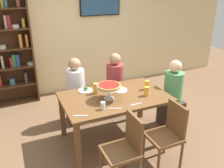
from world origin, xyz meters
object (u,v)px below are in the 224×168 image
object	(u,v)px
beer_glass_amber_tall	(147,91)
cutlery_knife_near	(136,104)
diner_far_left	(76,95)
chair_near_right	(168,132)
diner_head_east	(172,98)
salad_plate_far_diner	(85,90)
beer_glass_amber_spare	(96,88)
water_glass_clear_near	(103,106)
beer_glass_amber_short	(147,85)
cutlery_knife_far	(115,108)
cutlery_fork_near	(104,89)
deep_dish_pizza_stand	(109,87)
dining_table	(115,101)
salad_plate_near_diner	(119,89)
television	(100,3)
cutlery_fork_far	(81,116)
chair_near_left	(125,146)
diner_far_right	(115,89)
bookshelf	(1,48)

from	to	relation	value
beer_glass_amber_tall	cutlery_knife_near	xyz separation A→B (m)	(-0.27, -0.18, -0.07)
diner_far_left	chair_near_right	xyz separation A→B (m)	(0.77, -1.54, -0.01)
diner_head_east	salad_plate_far_diner	size ratio (longest dim) A/B	5.39
diner_head_east	beer_glass_amber_spare	bearing A→B (deg)	-8.75
water_glass_clear_near	beer_glass_amber_short	bearing A→B (deg)	20.45
cutlery_knife_near	cutlery_knife_far	bearing A→B (deg)	176.85
beer_glass_amber_short	cutlery_fork_near	distance (m)	0.66
diner_head_east	deep_dish_pizza_stand	world-z (taller)	diner_head_east
deep_dish_pizza_stand	beer_glass_amber_short	bearing A→B (deg)	6.51
salad_plate_far_diner	chair_near_right	bearing A→B (deg)	-56.58
cutlery_knife_far	dining_table	bearing A→B (deg)	88.24
salad_plate_near_diner	beer_glass_amber_tall	size ratio (longest dim) A/B	1.82
television	beer_glass_amber_tall	size ratio (longest dim) A/B	6.47
television	beer_glass_amber_spare	bearing A→B (deg)	-113.68
television	diner_far_left	bearing A→B (deg)	-126.29
diner_far_left	cutlery_knife_far	size ratio (longest dim) A/B	6.39
cutlery_fork_far	television	bearing A→B (deg)	85.84
television	dining_table	bearing A→B (deg)	-106.39
chair_near_left	beer_glass_amber_tall	size ratio (longest dim) A/B	6.32
cutlery_fork_near	chair_near_left	bearing A→B (deg)	77.89
beer_glass_amber_spare	diner_head_east	bearing A→B (deg)	-8.75
diner_far_left	deep_dish_pizza_stand	bearing A→B (deg)	16.98
chair_near_left	cutlery_fork_far	size ratio (longest dim) A/B	4.83
beer_glass_amber_spare	diner_far_left	bearing A→B (deg)	104.50
diner_head_east	beer_glass_amber_short	bearing A→B (deg)	-2.44
cutlery_fork_far	diner_far_right	bearing A→B (deg)	71.25
water_glass_clear_near	chair_near_left	bearing A→B (deg)	-82.03
beer_glass_amber_tall	cutlery_knife_far	bearing A→B (deg)	-163.70
beer_glass_amber_tall	water_glass_clear_near	bearing A→B (deg)	-170.32
chair_near_right	salad_plate_near_diner	xyz separation A→B (m)	(-0.27, 0.93, 0.27)
cutlery_knife_near	cutlery_knife_far	world-z (taller)	same
cutlery_fork_far	salad_plate_near_diner	bearing A→B (deg)	56.16
diner_far_left	beer_glass_amber_short	xyz separation A→B (m)	(0.92, -0.74, 0.32)
diner_head_east	beer_glass_amber_short	distance (m)	0.59
cutlery_fork_far	cutlery_knife_far	world-z (taller)	same
bookshelf	chair_near_right	size ratio (longest dim) A/B	2.54
diner_head_east	diner_far_right	bearing A→B (deg)	-47.23
beer_glass_amber_spare	salad_plate_near_diner	bearing A→B (deg)	-5.84
diner_far_right	television	bearing A→B (deg)	168.63
deep_dish_pizza_stand	cutlery_fork_near	bearing A→B (deg)	78.83
salad_plate_far_diner	cutlery_knife_near	world-z (taller)	salad_plate_far_diner
cutlery_fork_far	cutlery_knife_far	distance (m)	0.46
diner_far_left	diner_far_right	bearing A→B (deg)	89.23
bookshelf	cutlery_knife_far	distance (m)	2.71
chair_near_right	cutlery_knife_near	world-z (taller)	chair_near_right
diner_head_east	dining_table	bearing A→B (deg)	-0.17
chair_near_left	cutlery_fork_near	distance (m)	1.16
chair_near_left	cutlery_fork_near	size ratio (longest dim) A/B	4.83
diner_head_east	water_glass_clear_near	xyz separation A→B (m)	(-1.35, -0.30, 0.30)
dining_table	beer_glass_amber_short	size ratio (longest dim) A/B	10.87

